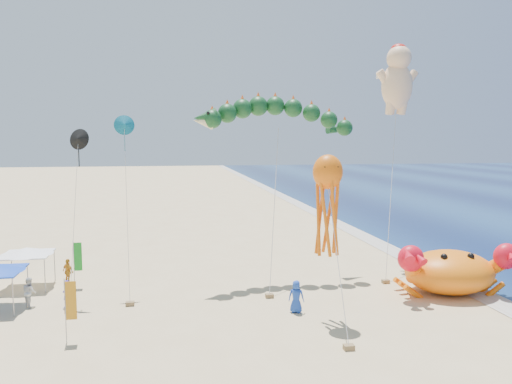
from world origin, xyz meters
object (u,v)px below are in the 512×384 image
crab_inflatable (450,270)px  canopy_white (27,251)px  octopus_kite (327,197)px  cherub_kite (398,77)px  dragon_kite (276,120)px

crab_inflatable → canopy_white: 27.73m
crab_inflatable → octopus_kite: (-9.21, -2.85, 5.21)m
octopus_kite → canopy_white: size_ratio=2.69×
cherub_kite → octopus_kite: cherub_kite is taller
dragon_kite → canopy_white: (-16.86, 0.20, -8.74)m
crab_inflatable → dragon_kite: 15.23m
crab_inflatable → octopus_kite: size_ratio=0.86×
crab_inflatable → cherub_kite: size_ratio=0.45×
cherub_kite → octopus_kite: size_ratio=1.92×
cherub_kite → octopus_kite: bearing=-128.7°
octopus_kite → canopy_white: (-17.83, 8.94, -4.27)m
octopus_kite → dragon_kite: bearing=96.3°
crab_inflatable → cherub_kite: 16.01m
cherub_kite → canopy_white: size_ratio=5.16×
crab_inflatable → dragon_kite: dragon_kite is taller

